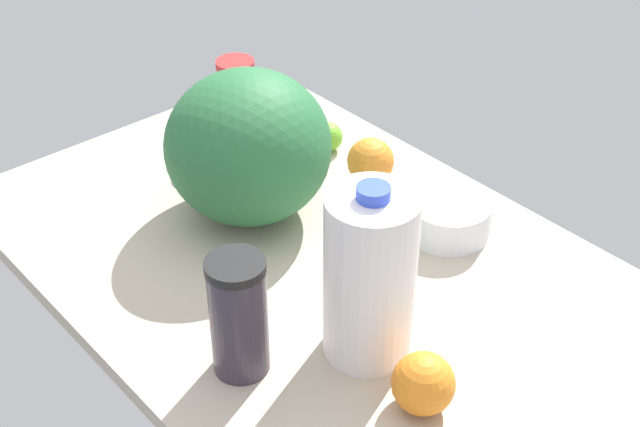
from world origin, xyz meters
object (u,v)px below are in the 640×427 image
Objects in this scene: tumbler_cup at (237,101)px; orange_by_jug at (423,383)px; watermelon at (248,147)px; lime_beside_bowl at (350,257)px; orange_far_back at (370,161)px; mixing_bowl at (448,217)px; shaker_bottle at (239,316)px; lime_loose at (328,137)px; milk_jug at (370,277)px.

tumbler_cup is 1.99× the size of orange_by_jug.
watermelon is 5.61× the size of lime_beside_bowl.
orange_by_jug is at bearing 143.52° from orange_far_back.
mixing_bowl is at bearing -170.21° from tumbler_cup.
lime_beside_bowl is at bearing -77.24° from shaker_bottle.
shaker_bottle reaches higher than lime_loose.
lime_beside_bowl is 30.73cm from orange_by_jug.
watermelon reaches higher than shaker_bottle.
orange_far_back is (20.26, -1.03, 1.20)cm from mixing_bowl.
orange_far_back is (44.71, -33.06, 0.01)cm from orange_by_jug.
lime_beside_bowl is 0.58× the size of orange_far_back.
lime_loose is at bearing -6.96° from orange_far_back.
lime_loose is (-14.35, -10.99, -5.84)cm from tumbler_cup.
orange_by_jug is (-24.45, 32.04, 1.19)cm from mixing_bowl.
watermelon is 25.95cm from lime_beside_bowl.
shaker_bottle is 60.89cm from lime_loose.
milk_jug is at bearing 110.86° from mixing_bowl.
mixing_bowl is at bearing -52.64° from orange_by_jug.
watermelon is at bearing 38.40° from mixing_bowl.
shaker_bottle is 3.32× the size of lime_loose.
tumbler_cup is at bearing 18.50° from orange_far_back.
orange_by_jug is at bearing -148.01° from shaker_bottle.
lime_loose is 13.74cm from orange_far_back.
orange_by_jug is at bearing 127.36° from mixing_bowl.
milk_jug reaches higher than mixing_bowl.
mixing_bowl is 1.65× the size of orange_far_back.
watermelon is 27.14cm from lime_loose.
tumbler_cup is at bearing -14.04° from lime_beside_bowl.
mixing_bowl is at bearing -69.14° from milk_jug.
mixing_bowl is at bearing -141.60° from watermelon.
tumbler_cup is 0.62× the size of milk_jug.
lime_loose is (6.75, -24.14, -10.42)cm from watermelon.
watermelon is at bearing -39.52° from shaker_bottle.
orange_by_jug is at bearing 161.91° from tumbler_cup.
milk_jug is at bearing -10.05° from orange_by_jug.
lime_loose is (58.27, -34.72, -1.49)cm from orange_by_jug.
orange_by_jug reaches higher than lime_beside_bowl.
orange_by_jug is 55.61cm from orange_far_back.
orange_by_jug is at bearing 169.95° from milk_jug.
orange_by_jug is (-51.53, 10.58, -8.93)cm from watermelon.
mixing_bowl is 46.29cm from shaker_bottle.
lime_loose is at bearing -74.38° from watermelon.
mixing_bowl is 40.32cm from orange_by_jug.
mixing_bowl is at bearing -100.27° from lime_beside_bowl.
orange_far_back is at bearing -161.50° from tumbler_cup.
shaker_bottle is 2.18× the size of orange_by_jug.
lime_loose is at bearing -4.53° from mixing_bowl.
watermelon is 1.98× the size of mixing_bowl.
tumbler_cup reaches higher than mixing_bowl.
shaker_bottle reaches higher than orange_by_jug.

